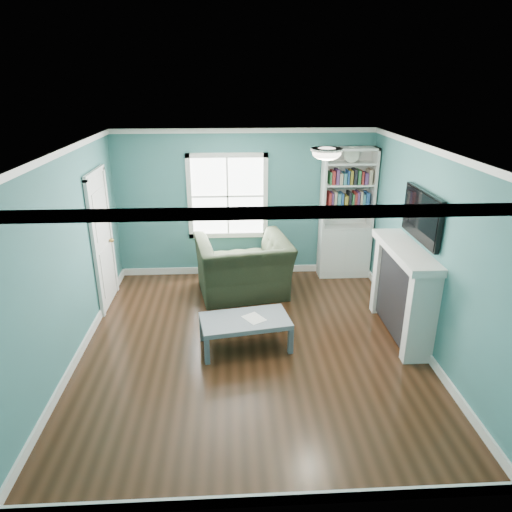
{
  "coord_description": "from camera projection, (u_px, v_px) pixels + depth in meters",
  "views": [
    {
      "loc": [
        -0.24,
        -5.3,
        3.37
      ],
      "look_at": [
        0.08,
        0.4,
        1.14
      ],
      "focal_mm": 32.0,
      "sensor_mm": 36.0,
      "label": 1
    }
  ],
  "objects": [
    {
      "name": "paper_sheet",
      "position": [
        254.0,
        318.0,
        6.0
      ],
      "size": [
        0.34,
        0.36,
        0.0
      ],
      "primitive_type": "cube",
      "rotation": [
        0.0,
        0.0,
        0.57
      ],
      "color": "white",
      "rests_on": "coffee_table"
    },
    {
      "name": "ceiling_fixture",
      "position": [
        327.0,
        153.0,
        5.38
      ],
      "size": [
        0.38,
        0.38,
        0.15
      ],
      "color": "white",
      "rests_on": "room_walls"
    },
    {
      "name": "door",
      "position": [
        102.0,
        239.0,
        6.97
      ],
      "size": [
        0.12,
        0.98,
        2.17
      ],
      "color": "silver",
      "rests_on": "ground"
    },
    {
      "name": "window",
      "position": [
        228.0,
        196.0,
        7.94
      ],
      "size": [
        1.4,
        0.06,
        1.5
      ],
      "color": "white",
      "rests_on": "room_walls"
    },
    {
      "name": "room_walls",
      "position": [
        251.0,
        234.0,
        5.59
      ],
      "size": [
        5.0,
        5.0,
        5.0
      ],
      "color": "#3A7271",
      "rests_on": "ground"
    },
    {
      "name": "recliner",
      "position": [
        243.0,
        258.0,
        7.42
      ],
      "size": [
        1.6,
        1.18,
        1.27
      ],
      "primitive_type": "imported",
      "rotation": [
        0.0,
        0.0,
        -2.97
      ],
      "color": "black",
      "rests_on": "ground"
    },
    {
      "name": "floor",
      "position": [
        252.0,
        345.0,
        6.17
      ],
      "size": [
        5.0,
        5.0,
        0.0
      ],
      "primitive_type": "plane",
      "color": "black",
      "rests_on": "ground"
    },
    {
      "name": "tv",
      "position": [
        422.0,
        216.0,
        5.84
      ],
      "size": [
        0.06,
        1.1,
        0.65
      ],
      "primitive_type": "cube",
      "color": "black",
      "rests_on": "fireplace"
    },
    {
      "name": "light_switch",
      "position": [
        159.0,
        211.0,
        7.96
      ],
      "size": [
        0.08,
        0.01,
        0.12
      ],
      "primitive_type": "cube",
      "color": "white",
      "rests_on": "room_walls"
    },
    {
      "name": "trim",
      "position": [
        251.0,
        260.0,
        5.72
      ],
      "size": [
        4.5,
        5.0,
        2.6
      ],
      "color": "white",
      "rests_on": "ground"
    },
    {
      "name": "fireplace",
      "position": [
        403.0,
        293.0,
        6.23
      ],
      "size": [
        0.44,
        1.58,
        1.3
      ],
      "color": "black",
      "rests_on": "ground"
    },
    {
      "name": "bookshelf",
      "position": [
        345.0,
        226.0,
        8.06
      ],
      "size": [
        0.9,
        0.35,
        2.31
      ],
      "color": "silver",
      "rests_on": "ground"
    },
    {
      "name": "coffee_table",
      "position": [
        245.0,
        322.0,
        6.01
      ],
      "size": [
        1.24,
        0.81,
        0.42
      ],
      "rotation": [
        0.0,
        0.0,
        0.17
      ],
      "color": "#535A64",
      "rests_on": "ground"
    }
  ]
}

